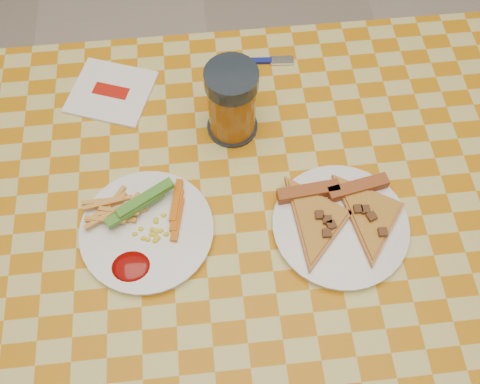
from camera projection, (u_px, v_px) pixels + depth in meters
The scene contains 9 objects.
ground at pixel (238, 339), 1.53m from camera, with size 8.00×8.00×0.00m, color beige.
table at pixel (236, 250), 0.93m from camera, with size 1.28×0.88×0.76m.
plate_left at pixel (147, 231), 0.86m from camera, with size 0.21×0.21×0.01m, color white.
plate_right at pixel (340, 226), 0.86m from camera, with size 0.21×0.21×0.01m, color white.
fries_veggies at pixel (140, 219), 0.85m from camera, with size 0.18×0.17×0.04m.
pizza_slices at pixel (341, 214), 0.85m from camera, with size 0.24×0.22×0.02m.
drink_glass at pixel (232, 103), 0.90m from camera, with size 0.09×0.09×0.15m.
napkin at pixel (111, 92), 0.99m from camera, with size 0.18×0.17×0.01m.
fork at pixel (258, 61), 1.03m from camera, with size 0.14×0.03×0.01m.
Camera 1 is at (-0.03, -0.34, 1.55)m, focal length 40.00 mm.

